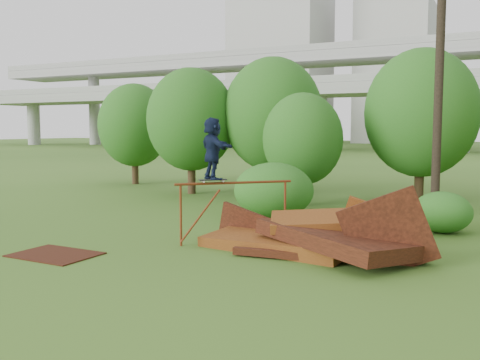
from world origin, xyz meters
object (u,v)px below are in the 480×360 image
at_px(skater, 213,148).
at_px(flat_plate, 55,255).
at_px(scrap_pile, 313,236).
at_px(utility_pole, 439,69).

bearing_deg(skater, flat_plate, 81.73).
bearing_deg(scrap_pile, skater, -172.62).
relative_size(skater, flat_plate, 0.82).
bearing_deg(flat_plate, utility_pole, 53.11).
bearing_deg(flat_plate, scrap_pile, 30.36).
distance_m(scrap_pile, skater, 3.29).
relative_size(scrap_pile, skater, 3.76).
bearing_deg(utility_pole, skater, -123.45).
distance_m(scrap_pile, utility_pole, 8.11).
distance_m(skater, utility_pole, 8.52).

